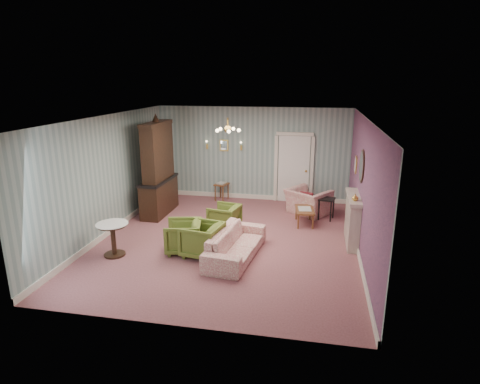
% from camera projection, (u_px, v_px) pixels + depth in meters
% --- Properties ---
extents(floor, '(7.00, 7.00, 0.00)m').
position_uv_depth(floor, '(229.00, 240.00, 9.54)').
color(floor, '#99595D').
rests_on(floor, ground).
extents(ceiling, '(7.00, 7.00, 0.00)m').
position_uv_depth(ceiling, '(228.00, 118.00, 8.74)').
color(ceiling, white).
rests_on(ceiling, ground).
extents(wall_back, '(6.00, 0.00, 6.00)m').
position_uv_depth(wall_back, '(252.00, 154.00, 12.44)').
color(wall_back, gray).
rests_on(wall_back, ground).
extents(wall_front, '(6.00, 0.00, 6.00)m').
position_uv_depth(wall_front, '(176.00, 240.00, 5.83)').
color(wall_front, gray).
rests_on(wall_front, ground).
extents(wall_left, '(0.00, 7.00, 7.00)m').
position_uv_depth(wall_left, '(108.00, 176.00, 9.68)').
color(wall_left, gray).
rests_on(wall_left, ground).
extents(wall_right, '(0.00, 7.00, 7.00)m').
position_uv_depth(wall_right, '(364.00, 188.00, 8.59)').
color(wall_right, gray).
rests_on(wall_right, ground).
extents(wall_right_floral, '(0.00, 7.00, 7.00)m').
position_uv_depth(wall_right_floral, '(363.00, 188.00, 8.60)').
color(wall_right_floral, '#C36184').
rests_on(wall_right_floral, ground).
extents(door, '(1.12, 0.12, 2.16)m').
position_uv_depth(door, '(294.00, 168.00, 12.27)').
color(door, white).
rests_on(door, floor).
extents(olive_chair_a, '(0.87, 0.91, 0.81)m').
position_uv_depth(olive_chair_a, '(202.00, 238.00, 8.61)').
color(olive_chair_a, '#5D6F27').
rests_on(olive_chair_a, floor).
extents(olive_chair_b, '(0.86, 0.90, 0.79)m').
position_uv_depth(olive_chair_b, '(183.00, 235.00, 8.82)').
color(olive_chair_b, '#5D6F27').
rests_on(olive_chair_b, floor).
extents(olive_chair_c, '(0.78, 0.81, 0.72)m').
position_uv_depth(olive_chair_c, '(224.00, 216.00, 10.12)').
color(olive_chair_c, '#5D6F27').
rests_on(olive_chair_c, floor).
extents(sofa_chintz, '(0.86, 2.14, 0.81)m').
position_uv_depth(sofa_chintz, '(236.00, 239.00, 8.55)').
color(sofa_chintz, '#AC4552').
rests_on(sofa_chintz, floor).
extents(wingback_chair, '(1.31, 1.22, 0.96)m').
position_uv_depth(wingback_chair, '(308.00, 197.00, 11.29)').
color(wingback_chair, '#AC4552').
rests_on(wingback_chair, floor).
extents(dresser, '(0.59, 1.66, 2.76)m').
position_uv_depth(dresser, '(158.00, 166.00, 11.09)').
color(dresser, black).
rests_on(dresser, floor).
extents(fireplace, '(0.30, 1.40, 1.16)m').
position_uv_depth(fireplace, '(352.00, 219.00, 9.24)').
color(fireplace, beige).
rests_on(fireplace, floor).
extents(mantel_vase, '(0.15, 0.15, 0.15)m').
position_uv_depth(mantel_vase, '(355.00, 197.00, 8.68)').
color(mantel_vase, gold).
rests_on(mantel_vase, fireplace).
extents(oval_mirror, '(0.04, 0.76, 0.84)m').
position_uv_depth(oval_mirror, '(362.00, 166.00, 8.87)').
color(oval_mirror, white).
rests_on(oval_mirror, wall_right).
extents(framed_print, '(0.04, 0.34, 0.42)m').
position_uv_depth(framed_print, '(356.00, 165.00, 10.21)').
color(framed_print, gold).
rests_on(framed_print, wall_right).
extents(coffee_table, '(0.57, 0.89, 0.43)m').
position_uv_depth(coffee_table, '(304.00, 216.00, 10.54)').
color(coffee_table, brown).
rests_on(coffee_table, floor).
extents(side_table_black, '(0.49, 0.49, 0.60)m').
position_uv_depth(side_table_black, '(326.00, 209.00, 10.87)').
color(side_table_black, black).
rests_on(side_table_black, floor).
extents(pedestal_table, '(0.80, 0.80, 0.75)m').
position_uv_depth(pedestal_table, '(113.00, 239.00, 8.63)').
color(pedestal_table, black).
rests_on(pedestal_table, floor).
extents(nesting_table, '(0.46, 0.53, 0.59)m').
position_uv_depth(nesting_table, '(222.00, 191.00, 12.60)').
color(nesting_table, brown).
rests_on(nesting_table, floor).
extents(gilt_mirror_back, '(0.28, 0.06, 0.36)m').
position_uv_depth(gilt_mirror_back, '(224.00, 145.00, 12.50)').
color(gilt_mirror_back, gold).
rests_on(gilt_mirror_back, wall_back).
extents(sconce_left, '(0.16, 0.12, 0.30)m').
position_uv_depth(sconce_left, '(207.00, 145.00, 12.58)').
color(sconce_left, gold).
rests_on(sconce_left, wall_back).
extents(sconce_right, '(0.16, 0.12, 0.30)m').
position_uv_depth(sconce_right, '(241.00, 146.00, 12.38)').
color(sconce_right, gold).
rests_on(sconce_right, wall_back).
extents(chandelier, '(0.56, 0.56, 0.36)m').
position_uv_depth(chandelier, '(228.00, 130.00, 8.81)').
color(chandelier, gold).
rests_on(chandelier, ceiling).
extents(burgundy_cushion, '(0.41, 0.28, 0.39)m').
position_uv_depth(burgundy_cushion, '(306.00, 199.00, 11.16)').
color(burgundy_cushion, maroon).
rests_on(burgundy_cushion, wingback_chair).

